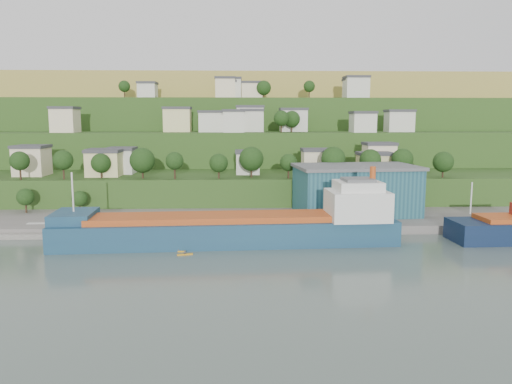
{
  "coord_description": "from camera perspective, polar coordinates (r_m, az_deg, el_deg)",
  "views": [
    {
      "loc": [
        7.73,
        -97.45,
        26.84
      ],
      "look_at": [
        11.76,
        15.0,
        10.25
      ],
      "focal_mm": 35.0,
      "sensor_mm": 36.0,
      "label": 1
    }
  ],
  "objects": [
    {
      "name": "ground",
      "position": [
        101.38,
        -6.4,
        -7.02
      ],
      "size": [
        500.0,
        500.0,
        0.0
      ],
      "primitive_type": "plane",
      "color": "#4E5F56",
      "rests_on": "ground"
    },
    {
      "name": "quay",
      "position": [
        128.88,
        3.46,
        -3.65
      ],
      "size": [
        220.0,
        26.0,
        4.0
      ],
      "primitive_type": "cube",
      "color": "slate",
      "rests_on": "ground"
    },
    {
      "name": "hillside",
      "position": [
        267.59,
        -3.7,
        2.63
      ],
      "size": [
        360.0,
        210.82,
        96.0
      ],
      "color": "#284719",
      "rests_on": "ground"
    },
    {
      "name": "cargo_ship_near",
      "position": [
        107.8,
        -2.07,
        -4.39
      ],
      "size": [
        73.66,
        15.25,
        18.8
      ],
      "rotation": [
        0.0,
        0.0,
        0.05
      ],
      "color": "navy",
      "rests_on": "ground"
    },
    {
      "name": "warehouse",
      "position": [
        133.36,
        11.3,
        0.29
      ],
      "size": [
        32.68,
        21.89,
        12.8
      ],
      "rotation": [
        0.0,
        0.0,
        0.1
      ],
      "color": "#1C4655",
      "rests_on": "quay"
    },
    {
      "name": "dinghy",
      "position": [
        130.59,
        -23.77,
        -3.46
      ],
      "size": [
        4.44,
        1.82,
        0.87
      ],
      "primitive_type": "cube",
      "rotation": [
        0.0,
        0.0,
        0.04
      ],
      "color": "silver",
      "rests_on": "pebble_beach"
    },
    {
      "name": "kayak_orange",
      "position": [
        103.35,
        -8.84,
        -6.64
      ],
      "size": [
        3.04,
        1.02,
        0.75
      ],
      "rotation": [
        0.0,
        0.0,
        -0.17
      ],
      "color": "orange",
      "rests_on": "ground"
    },
    {
      "name": "kayak_yellow",
      "position": [
        100.77,
        -8.13,
        -7.01
      ],
      "size": [
        3.16,
        1.32,
        0.78
      ],
      "rotation": [
        0.0,
        0.0,
        0.26
      ],
      "color": "orange",
      "rests_on": "ground"
    }
  ]
}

